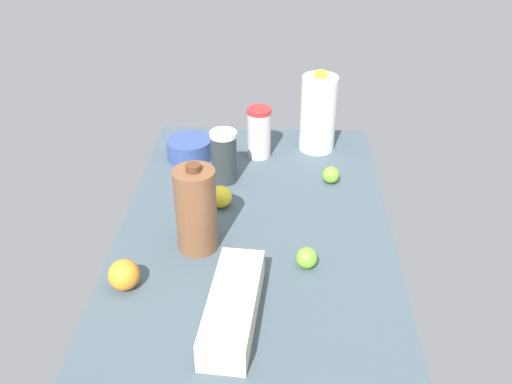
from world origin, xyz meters
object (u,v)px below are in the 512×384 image
at_px(lime_beside_bowl, 331,175).
at_px(lime_near_front, 307,258).
at_px(milk_jug, 318,113).
at_px(orange_by_jug, 124,275).
at_px(tumbler_cup, 259,132).
at_px(mixing_bowl, 189,149).
at_px(lemon_far_back, 221,197).
at_px(shaker_bottle, 224,156).
at_px(chocolate_milk_jug, 196,210).
at_px(egg_carton, 233,306).

distance_m(lime_beside_bowl, lime_near_front, 0.43).
relative_size(milk_jug, orange_by_jug, 3.66).
bearing_deg(tumbler_cup, mixing_bowl, -83.19).
distance_m(mixing_bowl, tumbler_cup, 0.24).
bearing_deg(lemon_far_back, lime_near_front, 42.62).
xyz_separation_m(lime_near_front, lemon_far_back, (-0.27, -0.25, 0.00)).
height_order(shaker_bottle, tumbler_cup, tumbler_cup).
height_order(mixing_bowl, shaker_bottle, shaker_bottle).
bearing_deg(chocolate_milk_jug, lemon_far_back, 168.03).
bearing_deg(shaker_bottle, lemon_far_back, 1.19).
bearing_deg(tumbler_cup, milk_jug, 107.99).
bearing_deg(egg_carton, tumbler_cup, -177.15).
distance_m(mixing_bowl, milk_jug, 0.45).
bearing_deg(lime_beside_bowl, lime_near_front, -11.88).
height_order(lime_beside_bowl, lime_near_front, same).
relative_size(shaker_bottle, orange_by_jug, 2.22).
bearing_deg(shaker_bottle, lime_beside_bowl, 90.16).
distance_m(shaker_bottle, orange_by_jug, 0.55).
relative_size(tumbler_cup, lime_beside_bowl, 3.20).
bearing_deg(egg_carton, mixing_bowl, -159.67).
height_order(tumbler_cup, egg_carton, tumbler_cup).
bearing_deg(egg_carton, chocolate_milk_jug, -151.71).
height_order(milk_jug, egg_carton, milk_jug).
relative_size(mixing_bowl, chocolate_milk_jug, 0.60).
bearing_deg(mixing_bowl, lime_near_front, 34.42).
xyz_separation_m(orange_by_jug, lemon_far_back, (-0.36, 0.20, -0.01)).
bearing_deg(lime_near_front, milk_jug, 175.40).
bearing_deg(lime_near_front, lemon_far_back, -137.38).
relative_size(chocolate_milk_jug, lime_beside_bowl, 4.63).
height_order(shaker_bottle, chocolate_milk_jug, chocolate_milk_jug).
relative_size(chocolate_milk_jug, orange_by_jug, 3.29).
height_order(tumbler_cup, orange_by_jug, tumbler_cup).
xyz_separation_m(milk_jug, shaker_bottle, (0.23, -0.30, -0.05)).
distance_m(milk_jug, shaker_bottle, 0.38).
distance_m(milk_jug, egg_carton, 0.88).
relative_size(milk_jug, lime_beside_bowl, 5.16).
bearing_deg(shaker_bottle, orange_by_jug, -20.73).
bearing_deg(egg_carton, shaker_bottle, -168.09).
relative_size(egg_carton, chocolate_milk_jug, 1.29).
bearing_deg(tumbler_cup, lemon_far_back, -17.36).
relative_size(mixing_bowl, lime_beside_bowl, 2.77).
distance_m(milk_jug, tumbler_cup, 0.21).
distance_m(tumbler_cup, egg_carton, 0.78).
relative_size(tumbler_cup, chocolate_milk_jug, 0.69).
bearing_deg(orange_by_jug, chocolate_milk_jug, 137.30).
bearing_deg(lime_beside_bowl, milk_jug, -171.23).
bearing_deg(milk_jug, lime_beside_bowl, 8.77).
height_order(milk_jug, lime_near_front, milk_jug).
height_order(mixing_bowl, lemon_far_back, mixing_bowl).
xyz_separation_m(tumbler_cup, lime_beside_bowl, (0.17, 0.23, -0.06)).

